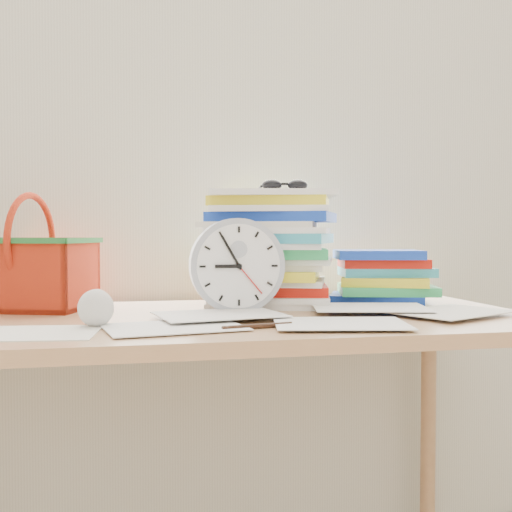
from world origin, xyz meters
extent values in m
cube|color=silver|center=(0.00, 2.00, 1.35)|extent=(4.00, 0.04, 2.70)
cube|color=silver|center=(0.00, 1.98, 1.30)|extent=(2.40, 0.01, 2.50)
cube|color=#AD7C51|center=(0.00, 1.60, 0.73)|extent=(1.40, 0.70, 0.03)
cylinder|color=#AD7C51|center=(0.65, 1.90, 0.36)|extent=(0.04, 0.04, 0.72)
cylinder|color=#A5ABB7|center=(0.03, 1.65, 0.86)|extent=(0.22, 0.04, 0.22)
sphere|color=silver|center=(-0.29, 1.49, 0.79)|extent=(0.08, 0.08, 0.08)
cylinder|color=black|center=(0.02, 1.39, 0.75)|extent=(0.15, 0.04, 0.01)
camera|label=1|loc=(-0.24, 0.18, 0.93)|focal=45.00mm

